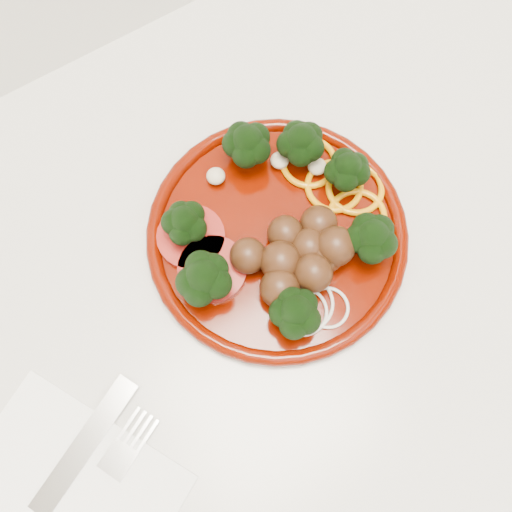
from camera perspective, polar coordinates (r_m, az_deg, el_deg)
counter at (r=0.99m, az=2.23°, el=-7.42°), size 2.40×0.60×0.90m
plate at (r=0.53m, az=2.53°, el=2.45°), size 0.25×0.25×0.06m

